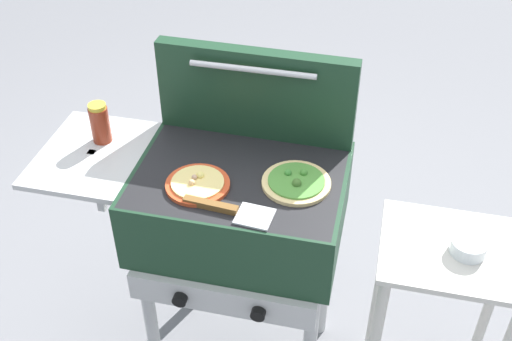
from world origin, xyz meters
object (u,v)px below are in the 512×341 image
grill (236,209)px  sauce_jar (100,123)px  prep_table (442,294)px  pizza_veggie (296,182)px  topping_bowl_near (468,247)px  pizza_cheese (198,184)px  spatula (229,210)px

grill → sauce_jar: 0.51m
sauce_jar → prep_table: (1.13, -0.07, -0.44)m
pizza_veggie → topping_bowl_near: size_ratio=1.89×
pizza_cheese → sauce_jar: size_ratio=1.41×
grill → topping_bowl_near: (0.71, -0.00, -0.00)m
spatula → pizza_veggie: bearing=44.6°
pizza_veggie → pizza_cheese: bearing=-165.4°
pizza_cheese → pizza_veggie: 0.29m
grill → pizza_cheese: size_ratio=5.06×
prep_table → topping_bowl_near: 0.23m
spatula → topping_bowl_near: size_ratio=2.45×
pizza_veggie → sauce_jar: bearing=172.9°
sauce_jar → topping_bowl_near: 1.19m
spatula → prep_table: (0.65, 0.17, -0.38)m
spatula → topping_bowl_near: (0.68, 0.17, -0.16)m
pizza_veggie → prep_table: pizza_veggie is taller
prep_table → pizza_cheese: bearing=-173.6°
pizza_veggie → prep_table: size_ratio=0.28×
pizza_veggie → sauce_jar: sauce_jar is taller
pizza_cheese → prep_table: 0.86m
sauce_jar → topping_bowl_near: size_ratio=1.25×
sauce_jar → topping_bowl_near: sauce_jar is taller
pizza_cheese → pizza_veggie: pizza_veggie is taller
grill → pizza_cheese: 0.20m
prep_table → topping_bowl_near: topping_bowl_near is taller
pizza_cheese → topping_bowl_near: (0.80, 0.08, -0.16)m
pizza_veggie → prep_table: 0.62m
prep_table → spatula: bearing=-165.0°
pizza_veggie → prep_table: bearing=1.5°
pizza_veggie → topping_bowl_near: pizza_veggie is taller
pizza_cheese → spatula: (0.12, -0.09, -0.00)m
spatula → pizza_cheese: bearing=143.2°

